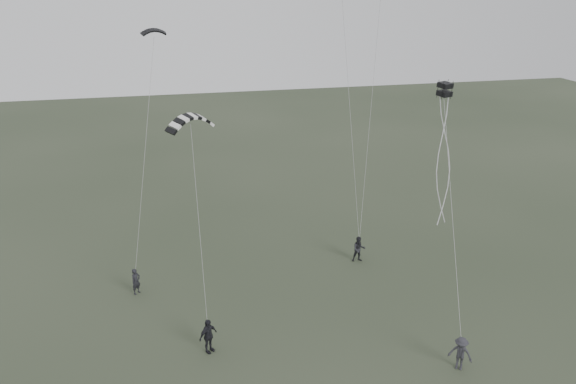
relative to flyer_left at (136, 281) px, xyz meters
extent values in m
plane|color=#2C3624|center=(8.03, -6.95, -0.86)|extent=(140.00, 140.00, 0.00)
imported|color=black|center=(0.00, 0.00, 0.00)|extent=(0.73, 0.73, 1.71)
imported|color=black|center=(14.97, 1.00, 0.06)|extent=(0.95, 0.77, 1.84)
imported|color=black|center=(3.87, -6.83, 0.12)|extent=(1.21, 1.07, 1.96)
imported|color=#2A292F|center=(16.11, -11.01, 0.07)|extent=(1.35, 1.28, 1.84)
camera|label=1|loc=(2.54, -31.83, 17.84)|focal=35.00mm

